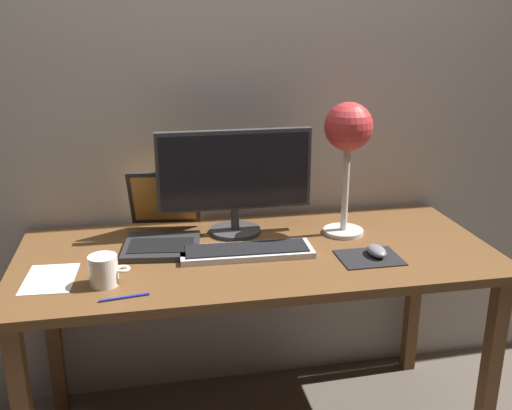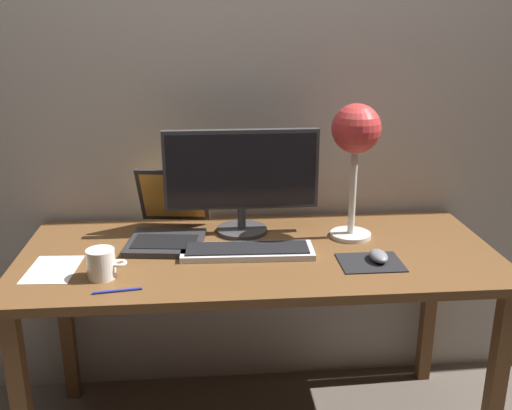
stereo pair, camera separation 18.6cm
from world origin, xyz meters
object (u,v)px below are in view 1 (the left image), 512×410
keyboard_main (247,251)px  laptop (163,223)px  monitor (235,176)px  mouse (377,251)px  coffee_mug (104,270)px  pen (124,297)px  desk_lamp (348,135)px

keyboard_main → laptop: 0.33m
monitor → mouse: monitor is taller
coffee_mug → pen: (0.06, -0.10, -0.04)m
monitor → desk_lamp: size_ratio=1.15×
monitor → desk_lamp: bearing=-11.6°
pen → laptop: bearing=73.2°
mouse → pen: (-0.81, -0.15, -0.02)m
desk_lamp → coffee_mug: (-0.83, -0.27, -0.32)m
laptop → coffee_mug: 0.37m
keyboard_main → pen: size_ratio=3.18×
keyboard_main → laptop: size_ratio=1.20×
desk_lamp → coffee_mug: size_ratio=3.96×
mouse → monitor: bearing=144.2°
monitor → laptop: monitor is taller
laptop → mouse: bearing=-22.1°
monitor → pen: (-0.39, -0.45, -0.21)m
mouse → desk_lamp: bearing=99.1°
laptop → mouse: laptop is taller
coffee_mug → monitor: bearing=38.1°
desk_lamp → coffee_mug: desk_lamp is taller
desk_lamp → keyboard_main: bearing=-161.4°
keyboard_main → pen: 0.46m
mouse → coffee_mug: (-0.87, -0.04, 0.03)m
monitor → mouse: bearing=-35.8°
monitor → desk_lamp: desk_lamp is taller
keyboard_main → desk_lamp: (0.38, 0.13, 0.35)m
laptop → desk_lamp: desk_lamp is taller
monitor → keyboard_main: size_ratio=1.24×
monitor → coffee_mug: (-0.45, -0.35, -0.17)m
keyboard_main → laptop: (-0.26, 0.18, 0.05)m
laptop → mouse: 0.74m
keyboard_main → coffee_mug: 0.47m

